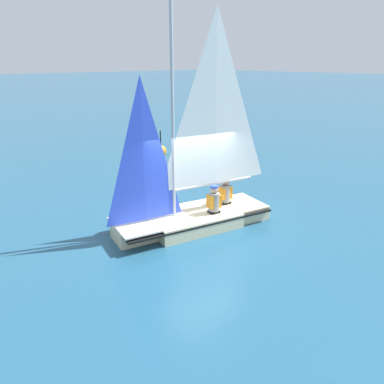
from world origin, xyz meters
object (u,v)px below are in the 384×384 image
Objects in this scene: sailboat_main at (194,197)px; sailor_crew at (225,196)px; sailor_helm at (214,204)px; buoy_marker at (161,151)px.

sailboat_main is 4.91× the size of sailor_crew.
sailor_helm reaches higher than sailor_crew.
buoy_marker is at bearing -104.70° from sailor_helm.
sailor_helm and buoy_marker have the same top height.
buoy_marker is (7.41, -4.09, -0.43)m from sailor_helm.
sailor_helm is at bearing 33.58° from sailor_crew.
sailor_helm is at bearing 151.07° from buoy_marker.
sailor_helm is 1.00× the size of sailor_crew.
sailor_helm is 8.47m from buoy_marker.
buoy_marker is at bearing -100.96° from sailor_crew.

